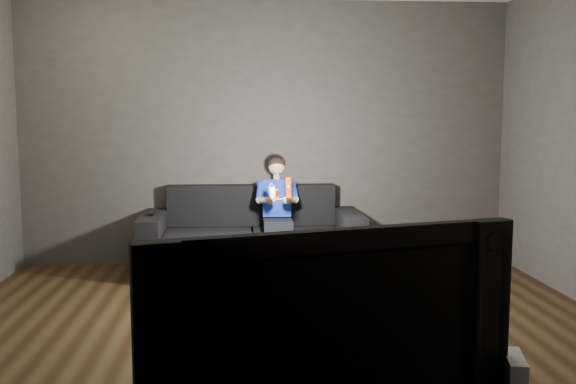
{
  "coord_description": "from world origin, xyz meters",
  "views": [
    {
      "loc": [
        -0.29,
        -4.14,
        1.53
      ],
      "look_at": [
        0.15,
        1.55,
        0.85
      ],
      "focal_mm": 40.0,
      "sensor_mm": 36.0,
      "label": 1
    }
  ],
  "objects": [
    {
      "name": "tv",
      "position": [
        -0.04,
        -2.27,
        0.88
      ],
      "size": [
        1.14,
        0.45,
        0.66
      ],
      "primitive_type": "imported",
      "rotation": [
        0.0,
        0.0,
        0.27
      ],
      "color": "black",
      "rests_on": "media_console"
    },
    {
      "name": "floor",
      "position": [
        0.0,
        0.0,
        0.0
      ],
      "size": [
        5.0,
        5.0,
        0.0
      ],
      "primitive_type": "plane",
      "color": "black",
      "rests_on": "ground"
    },
    {
      "name": "wii_remote_red",
      "position": [
        0.16,
        1.64,
        0.88
      ],
      "size": [
        0.05,
        0.07,
        0.19
      ],
      "color": "red",
      "rests_on": "child"
    },
    {
      "name": "back_wall",
      "position": [
        0.0,
        2.5,
        1.35
      ],
      "size": [
        5.0,
        0.04,
        2.7
      ],
      "primitive_type": "cube",
      "color": "#393532",
      "rests_on": "ground"
    },
    {
      "name": "child",
      "position": [
        0.08,
        2.04,
        0.68
      ],
      "size": [
        0.41,
        0.51,
        1.01
      ],
      "color": "black",
      "rests_on": "sofa"
    },
    {
      "name": "front_wall",
      "position": [
        0.0,
        -2.5,
        1.35
      ],
      "size": [
        5.0,
        0.04,
        2.7
      ],
      "primitive_type": "cube",
      "color": "#393532",
      "rests_on": "ground"
    },
    {
      "name": "coffee_table",
      "position": [
        -0.18,
        1.07,
        0.31
      ],
      "size": [
        1.11,
        0.8,
        0.36
      ],
      "color": "black",
      "rests_on": "floor"
    },
    {
      "name": "sofa",
      "position": [
        -0.16,
        2.1,
        0.27
      ],
      "size": [
        2.14,
        0.92,
        0.83
      ],
      "color": "black",
      "rests_on": "floor"
    },
    {
      "name": "wii_remote_black",
      "position": [
        -1.12,
        2.02,
        0.6
      ],
      "size": [
        0.04,
        0.15,
        0.03
      ],
      "color": "black",
      "rests_on": "sofa"
    },
    {
      "name": "nunchuk_white",
      "position": [
        0.01,
        1.65,
        0.85
      ],
      "size": [
        0.09,
        0.11,
        0.16
      ],
      "color": "white",
      "rests_on": "child"
    }
  ]
}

